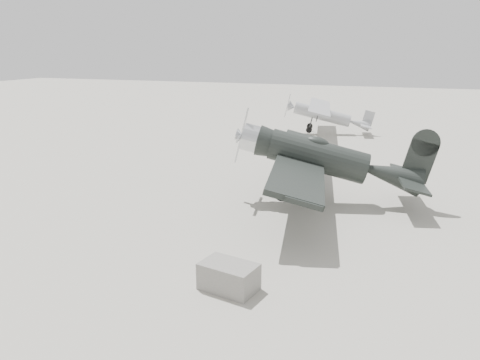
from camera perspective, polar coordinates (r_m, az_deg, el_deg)
name	(u,v)px	position (r m, az deg, el deg)	size (l,w,h in m)	color
ground	(181,239)	(18.82, -7.20, -7.10)	(160.00, 160.00, 0.00)	#9D978B
lowwing_monoplane	(327,159)	(22.61, 10.51, 2.52)	(9.28, 12.90, 4.14)	black
highwing_monoplane	(326,113)	(41.70, 10.42, 8.09)	(7.52, 10.54, 2.98)	gray
equipment_block	(229,277)	(14.85, -1.38, -11.70)	(1.73, 1.08, 0.87)	slate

